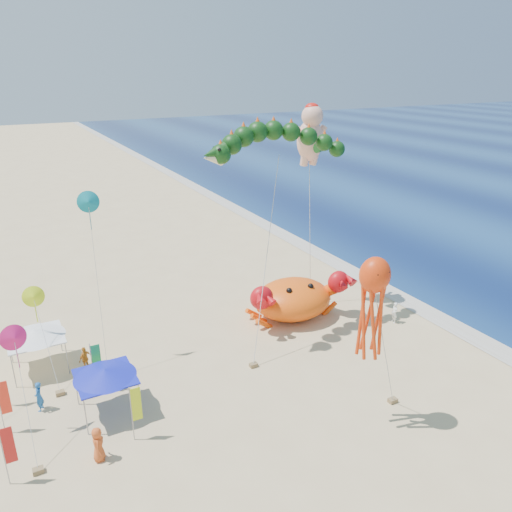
{
  "coord_description": "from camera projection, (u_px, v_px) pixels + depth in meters",
  "views": [
    {
      "loc": [
        -16.1,
        -24.38,
        17.91
      ],
      "look_at": [
        -2.0,
        2.0,
        6.5
      ],
      "focal_mm": 35.0,
      "sensor_mm": 36.0,
      "label": 1
    }
  ],
  "objects": [
    {
      "name": "beachgoers",
      "position": [
        50.0,
        388.0,
        28.21
      ],
      "size": [
        29.86,
        10.41,
        1.86
      ],
      "color": "white",
      "rests_on": "ground"
    },
    {
      "name": "dragon_kite",
      "position": [
        277.0,
        147.0,
        32.01
      ],
      "size": [
        11.3,
        6.13,
        14.28
      ],
      "color": "black",
      "rests_on": "ground"
    },
    {
      "name": "foam_strip",
      "position": [
        426.0,
        312.0,
        38.84
      ],
      "size": [
        320.0,
        320.0,
        0.0
      ],
      "primitive_type": "plane",
      "color": "silver",
      "rests_on": "ground"
    },
    {
      "name": "cherub_kite",
      "position": [
        311.0,
        133.0,
        36.22
      ],
      "size": [
        2.03,
        1.97,
        15.48
      ],
      "color": "#FAB298",
      "rests_on": "ground"
    },
    {
      "name": "octopus_kite",
      "position": [
        373.0,
        300.0,
        24.3
      ],
      "size": [
        3.65,
        1.42,
        9.48
      ],
      "color": "red",
      "rests_on": "ground"
    },
    {
      "name": "crab_inflatable",
      "position": [
        294.0,
        298.0,
        37.55
      ],
      "size": [
        8.16,
        5.25,
        3.58
      ],
      "color": "#FF570D",
      "rests_on": "ground"
    },
    {
      "name": "ground",
      "position": [
        296.0,
        350.0,
        33.56
      ],
      "size": [
        320.0,
        320.0,
        0.0
      ],
      "primitive_type": "plane",
      "color": "#D1B784",
      "rests_on": "ground"
    },
    {
      "name": "feather_flags",
      "position": [
        63.0,
        400.0,
        25.32
      ],
      "size": [
        6.37,
        5.33,
        3.2
      ],
      "color": "gray",
      "rests_on": "ground"
    },
    {
      "name": "small_kites",
      "position": [
        23.0,
        291.0,
        27.34
      ],
      "size": [
        9.92,
        9.35,
        11.1
      ],
      "color": "#DBFC1C",
      "rests_on": "ground"
    },
    {
      "name": "canopy_white",
      "position": [
        35.0,
        334.0,
        30.75
      ],
      "size": [
        3.59,
        3.59,
        2.71
      ],
      "color": "gray",
      "rests_on": "ground"
    },
    {
      "name": "canopy_blue",
      "position": [
        105.0,
        374.0,
        26.8
      ],
      "size": [
        3.35,
        3.35,
        2.71
      ],
      "color": "gray",
      "rests_on": "ground"
    }
  ]
}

